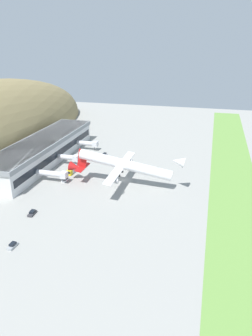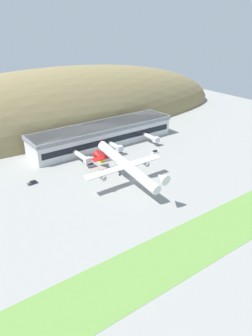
{
  "view_description": "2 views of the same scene",
  "coord_description": "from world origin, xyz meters",
  "px_view_note": "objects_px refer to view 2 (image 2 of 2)",
  "views": [
    {
      "loc": [
        -135.62,
        -37.01,
        61.79
      ],
      "look_at": [
        -8.19,
        -3.16,
        9.53
      ],
      "focal_mm": 35.0,
      "sensor_mm": 36.0,
      "label": 1
    },
    {
      "loc": [
        -84.1,
        -109.22,
        72.08
      ],
      "look_at": [
        -5.79,
        -1.77,
        8.88
      ],
      "focal_mm": 35.0,
      "sensor_mm": 36.0,
      "label": 2
    }
  ],
  "objects_px": {
    "terminal_building": "(103,133)",
    "jetway_2": "(151,138)",
    "jetway_0": "(82,157)",
    "traffic_cone_0": "(147,161)",
    "cargo_airplane": "(126,165)",
    "jetway_1": "(116,146)",
    "fuel_truck": "(106,158)",
    "service_car_2": "(155,152)",
    "service_car_1": "(33,183)",
    "service_car_0": "(91,165)"
  },
  "relations": [
    {
      "from": "service_car_0",
      "to": "service_car_1",
      "type": "xyz_separation_m",
      "value": [
        -31.81,
        -1.17,
        -0.05
      ]
    },
    {
      "from": "jetway_1",
      "to": "service_car_1",
      "type": "xyz_separation_m",
      "value": [
        -52.31,
        -7.78,
        -3.36
      ]
    },
    {
      "from": "service_car_1",
      "to": "terminal_building",
      "type": "bearing_deg",
      "value": 23.73
    },
    {
      "from": "jetway_0",
      "to": "service_car_0",
      "type": "relative_size",
      "value": 3.25
    },
    {
      "from": "terminal_building",
      "to": "service_car_1",
      "type": "relative_size",
      "value": 19.64
    },
    {
      "from": "service_car_0",
      "to": "fuel_truck",
      "type": "height_order",
      "value": "fuel_truck"
    },
    {
      "from": "jetway_0",
      "to": "terminal_building",
      "type": "bearing_deg",
      "value": 36.58
    },
    {
      "from": "traffic_cone_0",
      "to": "service_car_1",
      "type": "bearing_deg",
      "value": 168.25
    },
    {
      "from": "jetway_1",
      "to": "jetway_2",
      "type": "height_order",
      "value": "same"
    },
    {
      "from": "jetway_2",
      "to": "cargo_airplane",
      "type": "bearing_deg",
      "value": -142.69
    },
    {
      "from": "jetway_0",
      "to": "service_car_2",
      "type": "height_order",
      "value": "jetway_0"
    },
    {
      "from": "terminal_building",
      "to": "service_car_0",
      "type": "relative_size",
      "value": 19.52
    },
    {
      "from": "jetway_1",
      "to": "service_car_1",
      "type": "distance_m",
      "value": 53.0
    },
    {
      "from": "cargo_airplane",
      "to": "fuel_truck",
      "type": "relative_size",
      "value": 6.52
    },
    {
      "from": "service_car_0",
      "to": "traffic_cone_0",
      "type": "xyz_separation_m",
      "value": [
        27.06,
        -13.42,
        -0.4
      ]
    },
    {
      "from": "jetway_0",
      "to": "service_car_0",
      "type": "xyz_separation_m",
      "value": [
        1.99,
        -4.67,
        -3.31
      ]
    },
    {
      "from": "jetway_0",
      "to": "fuel_truck",
      "type": "height_order",
      "value": "jetway_0"
    },
    {
      "from": "terminal_building",
      "to": "fuel_truck",
      "type": "xyz_separation_m",
      "value": [
        -11.72,
        -21.46,
        -5.43
      ]
    },
    {
      "from": "fuel_truck",
      "to": "service_car_1",
      "type": "bearing_deg",
      "value": -176.97
    },
    {
      "from": "service_car_2",
      "to": "traffic_cone_0",
      "type": "bearing_deg",
      "value": -149.27
    },
    {
      "from": "jetway_1",
      "to": "cargo_airplane",
      "type": "xyz_separation_m",
      "value": [
        -17.7,
        -33.76,
        5.77
      ]
    },
    {
      "from": "fuel_truck",
      "to": "jetway_0",
      "type": "bearing_deg",
      "value": 163.71
    },
    {
      "from": "jetway_0",
      "to": "fuel_truck",
      "type": "relative_size",
      "value": 1.86
    },
    {
      "from": "cargo_airplane",
      "to": "fuel_truck",
      "type": "height_order",
      "value": "cargo_airplane"
    },
    {
      "from": "cargo_airplane",
      "to": "service_car_0",
      "type": "bearing_deg",
      "value": 95.89
    },
    {
      "from": "terminal_building",
      "to": "jetway_2",
      "type": "bearing_deg",
      "value": -34.72
    },
    {
      "from": "terminal_building",
      "to": "jetway_1",
      "type": "bearing_deg",
      "value": -95.64
    },
    {
      "from": "jetway_0",
      "to": "traffic_cone_0",
      "type": "xyz_separation_m",
      "value": [
        29.05,
        -18.09,
        -3.71
      ]
    },
    {
      "from": "jetway_1",
      "to": "service_car_1",
      "type": "height_order",
      "value": "jetway_1"
    },
    {
      "from": "service_car_0",
      "to": "service_car_2",
      "type": "bearing_deg",
      "value": -9.74
    },
    {
      "from": "cargo_airplane",
      "to": "service_car_1",
      "type": "bearing_deg",
      "value": 143.11
    },
    {
      "from": "jetway_2",
      "to": "traffic_cone_0",
      "type": "bearing_deg",
      "value": -134.66
    },
    {
      "from": "jetway_0",
      "to": "traffic_cone_0",
      "type": "distance_m",
      "value": 34.42
    },
    {
      "from": "service_car_1",
      "to": "service_car_2",
      "type": "distance_m",
      "value": 70.54
    },
    {
      "from": "terminal_building",
      "to": "jetway_2",
      "type": "distance_m",
      "value": 29.4
    },
    {
      "from": "jetway_2",
      "to": "service_car_2",
      "type": "distance_m",
      "value": 14.97
    },
    {
      "from": "jetway_0",
      "to": "jetway_2",
      "type": "height_order",
      "value": "same"
    },
    {
      "from": "jetway_2",
      "to": "service_car_1",
      "type": "bearing_deg",
      "value": -174.84
    },
    {
      "from": "traffic_cone_0",
      "to": "fuel_truck",
      "type": "bearing_deg",
      "value": 139.09
    },
    {
      "from": "terminal_building",
      "to": "jetway_1",
      "type": "height_order",
      "value": "terminal_building"
    },
    {
      "from": "cargo_airplane",
      "to": "service_car_1",
      "type": "height_order",
      "value": "cargo_airplane"
    },
    {
      "from": "fuel_truck",
      "to": "terminal_building",
      "type": "bearing_deg",
      "value": 61.35
    },
    {
      "from": "jetway_1",
      "to": "terminal_building",
      "type": "bearing_deg",
      "value": 84.36
    },
    {
      "from": "cargo_airplane",
      "to": "service_car_1",
      "type": "xyz_separation_m",
      "value": [
        -34.61,
        25.97,
        -9.14
      ]
    },
    {
      "from": "jetway_0",
      "to": "jetway_1",
      "type": "relative_size",
      "value": 1.32
    },
    {
      "from": "cargo_airplane",
      "to": "terminal_building",
      "type": "bearing_deg",
      "value": 68.79
    },
    {
      "from": "cargo_airplane",
      "to": "jetway_1",
      "type": "bearing_deg",
      "value": 62.33
    },
    {
      "from": "jetway_1",
      "to": "service_car_2",
      "type": "relative_size",
      "value": 2.57
    },
    {
      "from": "jetway_2",
      "to": "service_car_0",
      "type": "distance_m",
      "value": 46.6
    },
    {
      "from": "traffic_cone_0",
      "to": "jetway_2",
      "type": "bearing_deg",
      "value": 45.34
    }
  ]
}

